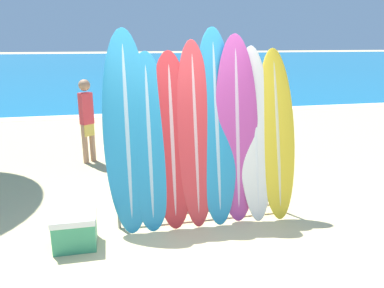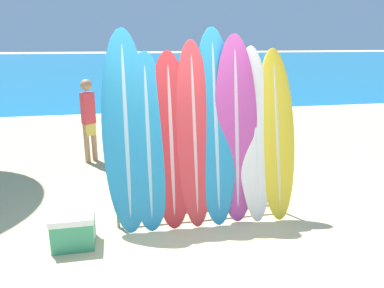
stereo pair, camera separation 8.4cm
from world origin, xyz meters
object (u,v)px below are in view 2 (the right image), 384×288
object	(u,v)px
surfboard_slot_7	(276,134)
cooler_box	(74,229)
surfboard_slot_5	(236,130)
person_far_right	(185,92)
surfboard_slot_1	(148,142)
surfboard_slot_3	(194,134)
surfboard_slot_6	(254,134)
surfboard_slot_0	(126,132)
surfboard_slot_2	(171,141)
surfboard_rack	(204,188)
person_near_water	(89,118)
person_far_left	(163,111)
surfboard_slot_4	(215,127)
person_mid_beach	(209,96)

from	to	relation	value
surfboard_slot_7	cooler_box	size ratio (longest dim) A/B	4.55
surfboard_slot_5	person_far_right	size ratio (longest dim) A/B	1.52
surfboard_slot_1	surfboard_slot_3	size ratio (longest dim) A/B	0.94
surfboard_slot_7	surfboard_slot_6	bearing A→B (deg)	178.86
surfboard_slot_5	surfboard_slot_7	distance (m)	0.57
surfboard_slot_0	surfboard_slot_2	xyz separation A→B (m)	(0.55, -0.03, -0.13)
surfboard_rack	surfboard_slot_5	world-z (taller)	surfboard_slot_5
surfboard_slot_2	surfboard_slot_6	distance (m)	1.11
surfboard_slot_5	person_near_water	world-z (taller)	surfboard_slot_5
surfboard_slot_1	surfboard_slot_5	xyz separation A→B (m)	(1.14, 0.00, 0.10)
surfboard_slot_1	person_far_left	world-z (taller)	surfboard_slot_1
surfboard_slot_4	surfboard_slot_5	xyz separation A→B (m)	(0.27, -0.03, -0.04)
surfboard_slot_5	person_mid_beach	distance (m)	4.77
surfboard_slot_6	person_near_water	xyz separation A→B (m)	(-2.31, 2.84, -0.25)
surfboard_slot_0	cooler_box	bearing A→B (deg)	-148.84
surfboard_slot_1	person_mid_beach	bearing A→B (deg)	67.60
surfboard_slot_6	surfboard_slot_5	bearing A→B (deg)	-178.17
surfboard_slot_2	surfboard_slot_3	size ratio (longest dim) A/B	0.94
person_far_left	surfboard_slot_7	bearing A→B (deg)	179.46
surfboard_rack	surfboard_slot_0	distance (m)	1.26
surfboard_slot_2	surfboard_slot_7	distance (m)	1.42
surfboard_slot_5	cooler_box	bearing A→B (deg)	-169.74
surfboard_slot_1	person_near_water	distance (m)	3.00
surfboard_slot_3	person_far_left	size ratio (longest dim) A/B	1.45
surfboard_slot_3	person_far_right	xyz separation A→B (m)	(1.06, 6.35, -0.31)
surfboard_slot_1	cooler_box	distance (m)	1.35
surfboard_slot_4	person_far_left	bearing A→B (deg)	94.71
surfboard_slot_1	surfboard_slot_2	xyz separation A→B (m)	(0.29, 0.00, 0.00)
surfboard_slot_3	surfboard_slot_5	xyz separation A→B (m)	(0.56, -0.00, 0.03)
surfboard_slot_2	person_far_right	bearing A→B (deg)	77.96
surfboard_slot_4	surfboard_slot_7	world-z (taller)	surfboard_slot_4
surfboard_slot_3	surfboard_slot_5	bearing A→B (deg)	-0.37
surfboard_slot_5	cooler_box	world-z (taller)	surfboard_slot_5
surfboard_slot_7	person_far_right	distance (m)	6.35
person_near_water	cooler_box	size ratio (longest dim) A/B	3.29
person_mid_beach	surfboard_rack	bearing A→B (deg)	-87.14
surfboard_slot_5	person_mid_beach	xyz separation A→B (m)	(0.79, 4.69, -0.26)
surfboard_slot_0	surfboard_slot_1	size ratio (longest dim) A/B	1.12
surfboard_slot_0	surfboard_slot_6	xyz separation A→B (m)	(1.66, -0.02, -0.11)
surfboard_slot_1	surfboard_slot_3	xyz separation A→B (m)	(0.59, 0.00, 0.07)
surfboard_slot_6	person_mid_beach	world-z (taller)	surfboard_slot_6
surfboard_slot_5	surfboard_slot_2	bearing A→B (deg)	179.90
surfboard_slot_1	surfboard_slot_4	bearing A→B (deg)	1.76
person_far_left	person_far_right	world-z (taller)	person_far_left
person_far_left	cooler_box	distance (m)	4.06
surfboard_slot_0	surfboard_slot_7	distance (m)	1.97
surfboard_slot_1	cooler_box	size ratio (longest dim) A/B	4.48
cooler_box	surfboard_slot_5	bearing A→B (deg)	10.26
person_near_water	cooler_box	xyz separation A→B (m)	(-0.02, -3.23, -0.68)
surfboard_slot_2	surfboard_slot_4	xyz separation A→B (m)	(0.58, 0.02, 0.15)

